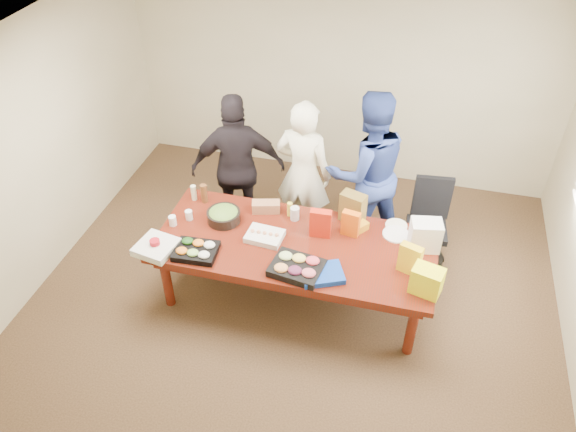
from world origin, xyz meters
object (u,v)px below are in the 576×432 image
(conference_table, at_px, (295,270))
(office_chair, at_px, (427,227))
(person_center, at_px, (303,174))
(salad_bowl, at_px, (224,216))
(person_right, at_px, (367,172))
(sheet_cake, at_px, (265,236))

(conference_table, height_order, office_chair, office_chair)
(person_center, xyz_separation_m, salad_bowl, (-0.66, -0.83, -0.09))
(person_right, height_order, salad_bowl, person_right)
(person_center, relative_size, salad_bowl, 5.12)
(office_chair, height_order, person_center, person_center)
(person_right, xyz_separation_m, salad_bowl, (-1.35, -0.95, -0.16))
(person_right, height_order, sheet_cake, person_right)
(person_right, bearing_deg, salad_bowl, 7.45)
(person_center, height_order, sheet_cake, person_center)
(person_right, bearing_deg, conference_table, 36.25)
(office_chair, relative_size, person_right, 0.51)
(office_chair, height_order, sheet_cake, office_chair)
(person_right, relative_size, sheet_cake, 5.35)
(person_center, bearing_deg, sheet_cake, 88.40)
(salad_bowl, bearing_deg, person_right, 35.23)
(sheet_cake, bearing_deg, person_center, 85.25)
(conference_table, distance_m, person_right, 1.37)
(conference_table, xyz_separation_m, office_chair, (1.29, 0.91, 0.12))
(salad_bowl, bearing_deg, office_chair, 19.76)
(conference_table, distance_m, salad_bowl, 0.93)
(conference_table, xyz_separation_m, sheet_cake, (-0.31, -0.01, 0.41))
(person_center, bearing_deg, salad_bowl, 59.30)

